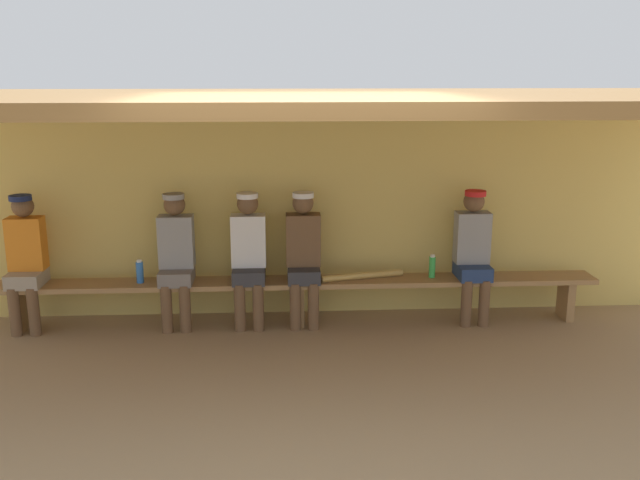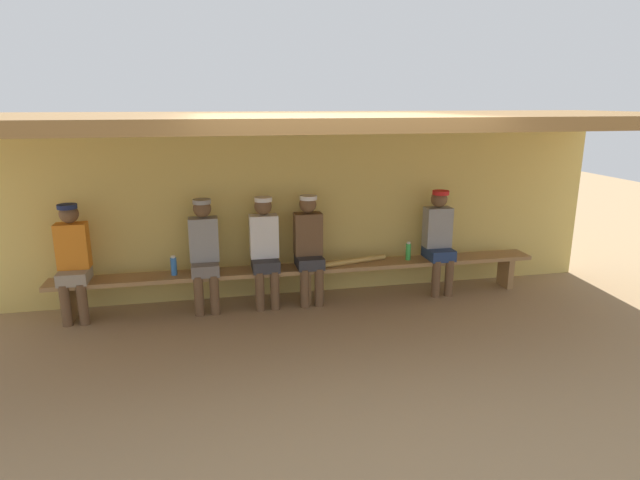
# 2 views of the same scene
# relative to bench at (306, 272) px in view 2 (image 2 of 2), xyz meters

# --- Properties ---
(ground_plane) EXTENTS (24.00, 24.00, 0.00)m
(ground_plane) POSITION_rel_bench_xyz_m (0.00, -1.55, -0.39)
(ground_plane) COLOR #9E7F59
(back_wall) EXTENTS (8.00, 0.20, 2.20)m
(back_wall) POSITION_rel_bench_xyz_m (0.00, 0.45, 0.71)
(back_wall) COLOR #D8BC60
(back_wall) RESTS_ON ground
(dugout_roof) EXTENTS (8.00, 2.80, 0.12)m
(dugout_roof) POSITION_rel_bench_xyz_m (0.00, -0.85, 1.87)
(dugout_roof) COLOR brown
(dugout_roof) RESTS_ON back_wall
(bench) EXTENTS (6.00, 0.36, 0.46)m
(bench) POSITION_rel_bench_xyz_m (0.00, 0.00, 0.00)
(bench) COLOR #9E7547
(bench) RESTS_ON ground
(player_near_post) EXTENTS (0.34, 0.42, 1.34)m
(player_near_post) POSITION_rel_bench_xyz_m (0.04, 0.00, 0.36)
(player_near_post) COLOR #333338
(player_near_post) RESTS_ON ground
(player_shirtless_tan) EXTENTS (0.34, 0.42, 1.34)m
(player_shirtless_tan) POSITION_rel_bench_xyz_m (-1.21, 0.00, 0.36)
(player_shirtless_tan) COLOR slate
(player_shirtless_tan) RESTS_ON ground
(player_middle) EXTENTS (0.34, 0.42, 1.34)m
(player_middle) POSITION_rel_bench_xyz_m (-0.50, 0.00, 0.36)
(player_middle) COLOR #333338
(player_middle) RESTS_ON ground
(player_in_white) EXTENTS (0.34, 0.42, 1.34)m
(player_in_white) POSITION_rel_bench_xyz_m (1.75, 0.00, 0.36)
(player_in_white) COLOR navy
(player_in_white) RESTS_ON ground
(player_with_sunglasses) EXTENTS (0.34, 0.42, 1.34)m
(player_with_sunglasses) POSITION_rel_bench_xyz_m (-2.66, 0.00, 0.36)
(player_with_sunglasses) COLOR gray
(player_with_sunglasses) RESTS_ON ground
(water_bottle_orange) EXTENTS (0.06, 0.06, 0.24)m
(water_bottle_orange) POSITION_rel_bench_xyz_m (1.34, 0.01, 0.19)
(water_bottle_orange) COLOR green
(water_bottle_orange) RESTS_ON bench
(water_bottle_blue) EXTENTS (0.07, 0.07, 0.23)m
(water_bottle_blue) POSITION_rel_bench_xyz_m (-1.58, -0.00, 0.18)
(water_bottle_blue) COLOR blue
(water_bottle_blue) RESTS_ON bench
(baseball_bat) EXTENTS (0.85, 0.26, 0.07)m
(baseball_bat) POSITION_rel_bench_xyz_m (0.63, -0.00, 0.11)
(baseball_bat) COLOR tan
(baseball_bat) RESTS_ON bench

